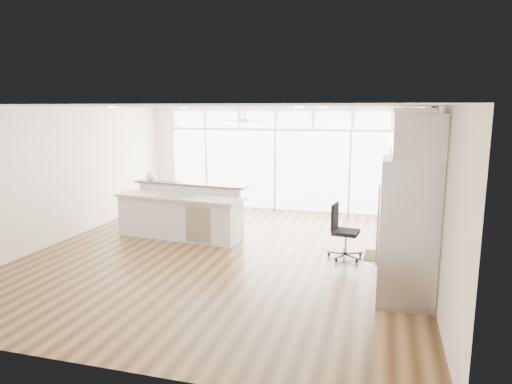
# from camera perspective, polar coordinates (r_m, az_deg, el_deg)

# --- Properties ---
(floor) EXTENTS (7.00, 8.00, 0.02)m
(floor) POSITION_cam_1_polar(r_m,az_deg,el_deg) (8.64, -3.66, -7.64)
(floor) COLOR #462D15
(floor) RESTS_ON ground
(ceiling) EXTENTS (7.00, 8.00, 0.02)m
(ceiling) POSITION_cam_1_polar(r_m,az_deg,el_deg) (8.22, -3.88, 10.64)
(ceiling) COLOR white
(ceiling) RESTS_ON wall_back
(wall_back) EXTENTS (7.00, 0.04, 2.70)m
(wall_back) POSITION_cam_1_polar(r_m,az_deg,el_deg) (12.13, 2.51, 4.17)
(wall_back) COLOR white
(wall_back) RESTS_ON floor
(wall_front) EXTENTS (7.00, 0.04, 2.70)m
(wall_front) POSITION_cam_1_polar(r_m,az_deg,el_deg) (4.82, -19.79, -5.99)
(wall_front) COLOR white
(wall_front) RESTS_ON floor
(wall_left) EXTENTS (0.04, 8.00, 2.70)m
(wall_left) POSITION_cam_1_polar(r_m,az_deg,el_deg) (10.03, -23.00, 2.05)
(wall_left) COLOR white
(wall_left) RESTS_ON floor
(wall_right) EXTENTS (0.04, 8.00, 2.70)m
(wall_right) POSITION_cam_1_polar(r_m,az_deg,el_deg) (7.90, 20.96, 0.15)
(wall_right) COLOR white
(wall_right) RESTS_ON floor
(glass_wall) EXTENTS (5.80, 0.06, 2.08)m
(glass_wall) POSITION_cam_1_polar(r_m,az_deg,el_deg) (12.11, 2.44, 2.73)
(glass_wall) COLOR white
(glass_wall) RESTS_ON wall_back
(transom_row) EXTENTS (5.90, 0.06, 0.40)m
(transom_row) POSITION_cam_1_polar(r_m,az_deg,el_deg) (12.01, 2.49, 9.03)
(transom_row) COLOR white
(transom_row) RESTS_ON wall_back
(desk_window) EXTENTS (0.04, 0.85, 0.85)m
(desk_window) POSITION_cam_1_polar(r_m,az_deg,el_deg) (8.16, 20.59, 1.90)
(desk_window) COLOR white
(desk_window) RESTS_ON wall_right
(ceiling_fan) EXTENTS (1.16, 1.16, 0.32)m
(ceiling_fan) POSITION_cam_1_polar(r_m,az_deg,el_deg) (11.03, -1.44, 9.44)
(ceiling_fan) COLOR silver
(ceiling_fan) RESTS_ON ceiling
(recessed_lights) EXTENTS (3.40, 3.00, 0.02)m
(recessed_lights) POSITION_cam_1_polar(r_m,az_deg,el_deg) (8.41, -3.42, 10.50)
(recessed_lights) COLOR #F1E0CD
(recessed_lights) RESTS_ON ceiling
(oven_cabinet) EXTENTS (0.64, 1.20, 2.50)m
(oven_cabinet) POSITION_cam_1_polar(r_m,az_deg,el_deg) (9.66, 18.04, 1.48)
(oven_cabinet) COLOR silver
(oven_cabinet) RESTS_ON floor
(desk_nook) EXTENTS (0.72, 1.30, 0.76)m
(desk_nook) POSITION_cam_1_polar(r_m,az_deg,el_deg) (8.37, 17.82, -5.92)
(desk_nook) COLOR silver
(desk_nook) RESTS_ON floor
(upper_cabinets) EXTENTS (0.64, 1.30, 0.64)m
(upper_cabinets) POSITION_cam_1_polar(r_m,az_deg,el_deg) (8.07, 18.88, 7.63)
(upper_cabinets) COLOR silver
(upper_cabinets) RESTS_ON wall_right
(refrigerator) EXTENTS (0.76, 0.90, 2.00)m
(refrigerator) POSITION_cam_1_polar(r_m,az_deg,el_deg) (6.62, 18.43, -4.67)
(refrigerator) COLOR #AAAAAF
(refrigerator) RESTS_ON floor
(fridge_cabinet) EXTENTS (0.64, 0.90, 0.60)m
(fridge_cabinet) POSITION_cam_1_polar(r_m,az_deg,el_deg) (6.42, 19.63, 6.59)
(fridge_cabinet) COLOR silver
(fridge_cabinet) RESTS_ON wall_right
(framed_photos) EXTENTS (0.06, 0.22, 0.80)m
(framed_photos) POSITION_cam_1_polar(r_m,az_deg,el_deg) (8.79, 20.20, 1.50)
(framed_photos) COLOR black
(framed_photos) RESTS_ON wall_right
(kitchen_island) EXTENTS (2.82, 1.31, 1.09)m
(kitchen_island) POSITION_cam_1_polar(r_m,az_deg,el_deg) (9.62, -9.52, -2.47)
(kitchen_island) COLOR silver
(kitchen_island) RESTS_ON floor
(rug) EXTENTS (0.93, 0.68, 0.01)m
(rug) POSITION_cam_1_polar(r_m,az_deg,el_deg) (8.71, 16.44, -7.80)
(rug) COLOR #3A2612
(rug) RESTS_ON floor
(office_chair) EXTENTS (0.57, 0.53, 0.98)m
(office_chair) POSITION_cam_1_polar(r_m,az_deg,el_deg) (8.35, 11.18, -4.89)
(office_chair) COLOR black
(office_chair) RESTS_ON floor
(fishbowl) EXTENTS (0.25, 0.25, 0.21)m
(fishbowl) POSITION_cam_1_polar(r_m,az_deg,el_deg) (10.35, -12.99, 1.96)
(fishbowl) COLOR white
(fishbowl) RESTS_ON kitchen_island
(monitor) EXTENTS (0.12, 0.43, 0.35)m
(monitor) POSITION_cam_1_polar(r_m,az_deg,el_deg) (8.24, 17.48, -2.18)
(monitor) COLOR black
(monitor) RESTS_ON desk_nook
(keyboard) EXTENTS (0.14, 0.35, 0.02)m
(keyboard) POSITION_cam_1_polar(r_m,az_deg,el_deg) (8.27, 16.24, -3.26)
(keyboard) COLOR silver
(keyboard) RESTS_ON desk_nook
(potted_plant) EXTENTS (0.27, 0.30, 0.23)m
(potted_plant) POSITION_cam_1_polar(r_m,az_deg,el_deg) (9.56, 18.50, 9.58)
(potted_plant) COLOR #305B27
(potted_plant) RESTS_ON oven_cabinet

